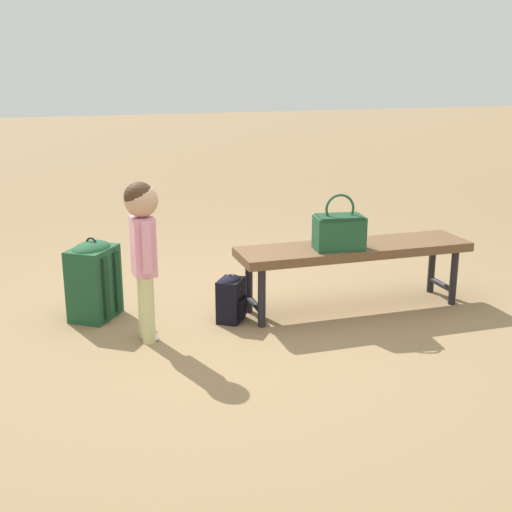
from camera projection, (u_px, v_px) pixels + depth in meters
name	position (u px, v px, depth m)	size (l,w,h in m)	color
ground_plane	(237.00, 327.00, 4.27)	(40.00, 40.00, 0.00)	#8C704C
park_bench	(354.00, 253.00, 4.50)	(1.62, 0.48, 0.45)	brown
handbag	(339.00, 230.00, 4.35)	(0.35, 0.23, 0.37)	#1E4C2D
child_standing	(143.00, 236.00, 3.90)	(0.20, 0.26, 0.97)	#CCCC8C
backpack_large	(93.00, 278.00, 4.36)	(0.39, 0.40, 0.55)	#1E4C2D
backpack_small	(231.00, 297.00, 4.33)	(0.23, 0.24, 0.32)	black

